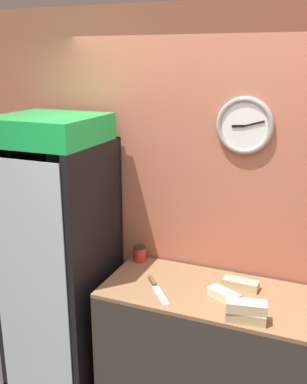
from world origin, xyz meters
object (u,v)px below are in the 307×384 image
Objects in this scene: sandwich_stack_middle at (247,307)px; sandwich_flat_right at (224,295)px; beverage_cooler at (63,241)px; chefs_knife at (155,286)px; condiment_jar at (140,254)px; sandwich_stack_bottom at (246,316)px; sandwich_flat_left at (241,284)px.

sandwich_stack_middle is 1.07× the size of sandwich_flat_right.
beverage_cooler is 6.50× the size of chefs_knife.
chefs_knife is at bearing -51.56° from condiment_jar.
sandwich_stack_bottom is at bearing 0.00° from sandwich_stack_middle.
condiment_jar reaches higher than sandwich_flat_left.
beverage_cooler is at bearing 176.37° from sandwich_flat_right.
sandwich_flat_right is at bearing 3.16° from chefs_knife.
sandwich_stack_bottom is 1.01m from condiment_jar.
beverage_cooler is 8.39× the size of sandwich_stack_middle.
chefs_knife is at bearing -7.55° from beverage_cooler.
beverage_cooler reaches higher than sandwich_stack_middle.
chefs_knife is (-0.45, -0.02, -0.02)m from sandwich_flat_right.
sandwich_stack_middle is at bearing -29.45° from condiment_jar.
beverage_cooler is 1.42m from sandwich_stack_bottom.
sandwich_flat_right reaches higher than chefs_knife.
sandwich_flat_right is (-0.07, -0.17, -0.00)m from sandwich_flat_left.
sandwich_flat_right is (1.21, -0.08, -0.14)m from beverage_cooler.
sandwich_stack_middle is 1.04× the size of sandwich_flat_left.
sandwich_flat_left is (1.28, 0.10, -0.13)m from beverage_cooler.
beverage_cooler is at bearing 168.85° from sandwich_stack_middle.
sandwich_flat_left is 1.03× the size of sandwich_flat_right.
condiment_jar is (-0.71, 0.30, 0.03)m from sandwich_flat_right.
beverage_cooler reaches higher than chefs_knife.
sandwich_stack_bottom is 1.06× the size of sandwich_flat_right.
sandwich_flat_left is at bearing -9.30° from condiment_jar.
sandwich_flat_left is at bearing 68.09° from sandwich_flat_right.
beverage_cooler is 1.42m from sandwich_stack_middle.
sandwich_flat_right is at bearing -3.63° from beverage_cooler.
sandwich_flat_left is 0.55m from chefs_knife.
sandwich_flat_right is 0.77m from condiment_jar.
sandwich_flat_right is 1.95× the size of condiment_jar.
sandwich_stack_bottom is 0.99× the size of sandwich_stack_middle.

